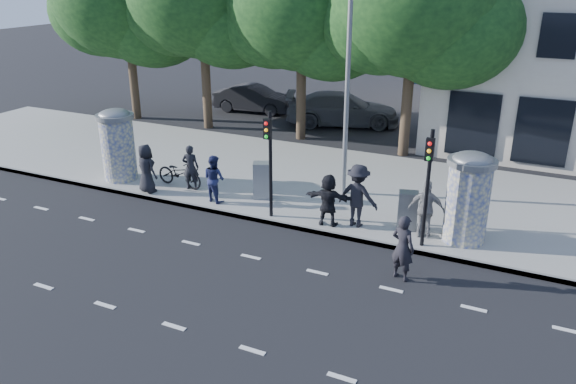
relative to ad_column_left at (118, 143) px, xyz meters
The scene contains 24 objects.
ground 8.63m from the ad_column_left, 32.01° to the right, with size 120.00×120.00×0.00m, color black.
sidewalk 7.94m from the ad_column_left, 22.62° to the left, with size 40.00×8.00×0.15m, color gray.
curb 7.41m from the ad_column_left, ahead, with size 40.00×0.10×0.16m, color slate.
lane_dash_near 9.95m from the ad_column_left, 42.94° to the right, with size 32.00×0.12×0.01m, color silver.
lane_dash_far 7.99m from the ad_column_left, 23.29° to the right, with size 32.00×0.12×0.01m, color silver.
ad_column_left is the anchor object (origin of this frame).
ad_column_right 12.40m from the ad_column_left, ahead, with size 1.36×1.36×2.65m.
traffic_pole_near 6.67m from the ad_column_left, ahead, with size 0.22×0.31×3.40m.
traffic_pole_far 11.44m from the ad_column_left, ahead, with size 0.22×0.31×3.40m.
street_lamp 8.90m from the ad_column_left, 14.94° to the left, with size 0.25×0.93×8.00m.
tree_near_left 10.07m from the ad_column_left, 65.71° to the left, with size 6.80×6.80×8.97m.
tree_center 12.62m from the ad_column_left, 41.88° to the left, with size 7.00×7.00×9.30m.
ped_a 1.94m from the ad_column_left, 20.30° to the right, with size 0.85×0.55×1.73m, color black.
ped_b 3.04m from the ad_column_left, ahead, with size 0.59×0.39×1.62m, color black.
ped_c 4.37m from the ad_column_left, ahead, with size 0.78×0.61×1.61m, color #1E244D.
ped_d 9.29m from the ad_column_left, ahead, with size 1.26×0.72×1.95m, color black.
ped_e 11.34m from the ad_column_left, ahead, with size 1.02×0.58×1.75m, color gray.
ped_f 8.50m from the ad_column_left, ahead, with size 1.51×0.54×1.63m, color black.
man_road 11.55m from the ad_column_left, 12.31° to the right, with size 0.65×0.42×1.77m, color black.
bicycle 2.63m from the ad_column_left, ahead, with size 1.91×0.67×1.00m, color black.
cabinet_left 5.72m from the ad_column_left, ahead, with size 0.60×0.44×1.26m, color gray.
cabinet_right 10.76m from the ad_column_left, ahead, with size 0.57×0.41×1.19m, color slate.
car_mid 11.99m from the ad_column_left, 93.79° to the left, with size 4.49×1.57×1.48m, color black.
car_right 12.28m from the ad_column_left, 67.86° to the left, with size 5.71×2.32×1.66m, color #4D4F54.
Camera 1 is at (6.81, -10.68, 7.49)m, focal length 35.00 mm.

